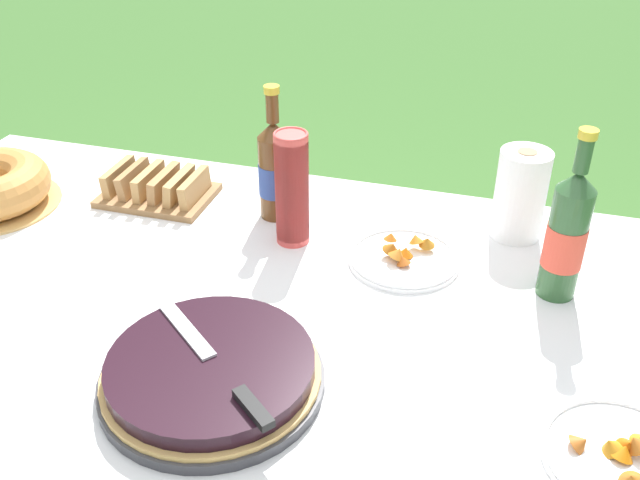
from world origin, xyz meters
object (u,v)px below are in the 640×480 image
Objects in this scene: berry_tart at (211,373)px; snack_plate_near at (622,456)px; cider_bottle_green at (567,235)px; cider_bottle_amber at (275,170)px; cup_stack at (292,189)px; paper_towel_roll at (520,195)px; serving_knife at (218,367)px; bread_board at (157,188)px; snack_plate_left at (404,257)px.

berry_tart is 0.64m from snack_plate_near.
cider_bottle_green reaches higher than cider_bottle_amber.
cup_stack is at bearing -52.41° from cider_bottle_amber.
cider_bottle_amber is 1.54× the size of paper_towel_roll.
paper_towel_roll reaches higher than serving_knife.
cider_bottle_green reaches higher than snack_plate_near.
snack_plate_near is 0.90× the size of bread_board.
cup_stack is at bearing 176.55° from snack_plate_left.
snack_plate_left is at bearing -3.45° from cup_stack.
cup_stack is 1.08× the size of snack_plate_near.
paper_towel_roll is (-0.19, 0.61, 0.09)m from snack_plate_near.
cup_stack reaches higher than berry_tart.
snack_plate_near is (0.72, -0.54, -0.11)m from cider_bottle_amber.
paper_towel_roll reaches higher than berry_tart.
bread_board reaches higher than snack_plate_left.
cider_bottle_amber is 0.91m from snack_plate_near.
serving_knife is 0.98× the size of cider_bottle_amber.
snack_plate_left is (-0.30, 0.02, -0.12)m from cider_bottle_green.
serving_knife is 1.18× the size of bread_board.
serving_knife is 0.71m from bread_board.
snack_plate_near is 1.01× the size of snack_plate_left.
cider_bottle_amber reaches higher than paper_towel_roll.
berry_tart is 1.47× the size of cup_stack.
cup_stack reaches higher than bread_board.
serving_knife is at bearing -54.61° from bread_board.
cider_bottle_amber is at bearing 143.29° from snack_plate_near.
bread_board is at bearing -179.18° from cider_bottle_amber.
cider_bottle_amber is (-0.09, 0.56, 0.09)m from berry_tart.
snack_plate_near is (0.65, -0.45, -0.12)m from cup_stack.
snack_plate_near is at bearing -34.39° from cup_stack.
berry_tart is 1.43× the size of bread_board.
cider_bottle_green is 0.44m from snack_plate_near.
serving_knife is (0.02, -0.02, 0.04)m from berry_tart.
cider_bottle_amber is at bearing -40.29° from serving_knife.
cider_bottle_green is (0.54, 0.43, 0.10)m from berry_tart.
cider_bottle_green is 0.22m from paper_towel_roll.
cider_bottle_amber reaches higher than snack_plate_near.
snack_plate_left is at bearing 133.08° from snack_plate_near.
cider_bottle_green is at bearing -7.96° from bread_board.
cup_stack is 0.80m from snack_plate_near.
paper_towel_roll reaches higher than bread_board.
cider_bottle_green is at bearing -99.99° from serving_knife.
bread_board is (-0.30, -0.00, -0.09)m from cider_bottle_amber.
paper_towel_roll is 0.78× the size of bread_board.
snack_plate_left is (0.32, -0.11, -0.11)m from cider_bottle_amber.
snack_plate_near is at bearing -76.26° from cider_bottle_green.
bread_board is at bearing 124.73° from berry_tart.
berry_tart is at bearing -55.27° from bread_board.
snack_plate_left is at bearing 62.65° from berry_tart.
paper_towel_roll is 0.84m from bread_board.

